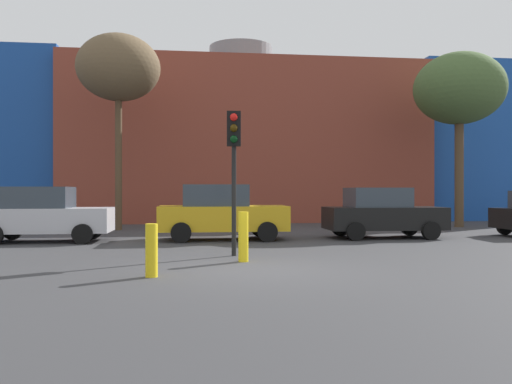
{
  "coord_description": "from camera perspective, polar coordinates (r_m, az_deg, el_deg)",
  "views": [
    {
      "loc": [
        -1.29,
        -11.14,
        1.68
      ],
      "look_at": [
        1.13,
        8.71,
        1.64
      ],
      "focal_mm": 36.85,
      "sensor_mm": 36.0,
      "label": 1
    }
  ],
  "objects": [
    {
      "name": "parked_car_1",
      "position": [
        18.74,
        -22.03,
        -2.27
      ],
      "size": [
        4.2,
        2.06,
        1.82
      ],
      "color": "silver",
      "rests_on": "ground_plane"
    },
    {
      "name": "parked_car_3",
      "position": [
        19.31,
        13.53,
        -2.23
      ],
      "size": [
        4.16,
        2.04,
        1.8
      ],
      "color": "black",
      "rests_on": "ground_plane"
    },
    {
      "name": "bare_tree_1",
      "position": [
        23.93,
        -14.7,
        12.8
      ],
      "size": [
        3.57,
        3.57,
        8.42
      ],
      "color": "brown",
      "rests_on": "ground_plane"
    },
    {
      "name": "bollard_yellow_1",
      "position": [
        12.52,
        -1.38,
        -4.87
      ],
      "size": [
        0.24,
        0.24,
        1.19
      ],
      "primitive_type": "cylinder",
      "color": "yellow",
      "rests_on": "ground_plane"
    },
    {
      "name": "bare_tree_0",
      "position": [
        26.73,
        21.19,
        10.32
      ],
      "size": [
        4.18,
        4.18,
        8.15
      ],
      "color": "brown",
      "rests_on": "ground_plane"
    },
    {
      "name": "ground_plane",
      "position": [
        11.34,
        -0.34,
        -8.42
      ],
      "size": [
        200.0,
        200.0,
        0.0
      ],
      "primitive_type": "plane",
      "color": "#38383A"
    },
    {
      "name": "building_backdrop",
      "position": [
        33.54,
        -1.64,
        4.99
      ],
      "size": [
        38.44,
        12.57,
        10.83
      ],
      "color": "brown",
      "rests_on": "ground_plane"
    },
    {
      "name": "bollard_yellow_0",
      "position": [
        10.51,
        -11.27,
        -6.24
      ],
      "size": [
        0.24,
        0.24,
        1.04
      ],
      "primitive_type": "cylinder",
      "color": "yellow",
      "rests_on": "ground_plane"
    },
    {
      "name": "parked_car_2",
      "position": [
        18.12,
        -3.83,
        -2.22
      ],
      "size": [
        4.39,
        2.15,
        1.9
      ],
      "color": "gold",
      "rests_on": "ground_plane"
    },
    {
      "name": "traffic_light_island",
      "position": [
        13.64,
        -2.42,
        4.64
      ],
      "size": [
        0.38,
        0.38,
        3.75
      ],
      "rotation": [
        0.0,
        0.0,
        -1.68
      ],
      "color": "black",
      "rests_on": "ground_plane"
    }
  ]
}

